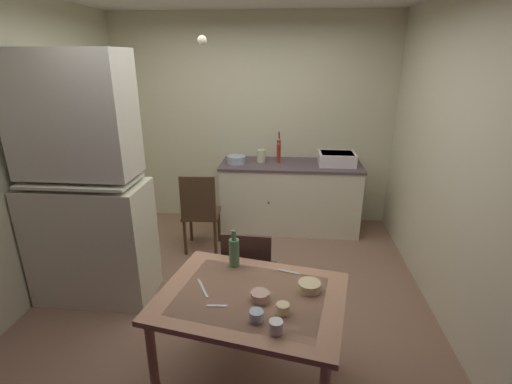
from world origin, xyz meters
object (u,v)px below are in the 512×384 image
Objects in this scene: chair_by_counter at (200,211)px; glass_bottle at (234,252)px; mixing_bowl_counter at (236,160)px; teacup_cream at (283,309)px; sink_basin at (337,159)px; dining_table at (251,308)px; serving_bowl_wide at (260,296)px; hutch_cabinet at (85,192)px; chair_far_side at (249,274)px; hand_pump at (279,149)px.

glass_bottle is (0.61, -1.51, 0.36)m from chair_by_counter.
teacup_cream is at bearing -76.47° from mixing_bowl_counter.
dining_table is (-0.79, -2.56, -0.30)m from sink_basin.
mixing_bowl_counter is at bearing 97.64° from glass_bottle.
serving_bowl_wide is 0.18m from teacup_cream.
hutch_cabinet is 1.88m from serving_bowl_wide.
glass_bottle is (1.38, -0.60, -0.17)m from hutch_cabinet.
glass_bottle is at bearing -23.65° from hutch_cabinet.
mixing_bowl_counter is 2.60m from serving_bowl_wide.
dining_table is at bearing -65.79° from glass_bottle.
serving_bowl_wide is (-0.73, -2.60, -0.18)m from sink_basin.
sink_basin is at bearing 24.55° from chair_by_counter.
glass_bottle is (-0.35, 0.49, 0.08)m from teacup_cream.
chair_far_side is at bearing -11.35° from hutch_cabinet.
mixing_bowl_counter is 2.92× the size of teacup_cream.
chair_by_counter is at bearing 113.45° from serving_bowl_wide.
teacup_cream is (-0.59, -2.71, -0.18)m from sink_basin.
hand_pump reaches higher than sink_basin.
glass_bottle is at bearing -68.07° from chair_by_counter.
chair_by_counter reaches higher than serving_bowl_wide.
mixing_bowl_counter is at bearing 100.83° from chair_far_side.
sink_basin is 2.70m from serving_bowl_wide.
chair_by_counter is at bearing -115.89° from mixing_bowl_counter.
sink_basin is 0.50× the size of chair_far_side.
sink_basin is at bearing 67.13° from glass_bottle.
serving_bowl_wide is at bearing -60.80° from glass_bottle.
chair_far_side is at bearing -114.58° from sink_basin.
serving_bowl_wide is at bearing -78.87° from mixing_bowl_counter.
hand_pump is at bearing 84.27° from glass_bottle.
chair_far_side is at bearing -79.17° from mixing_bowl_counter.
teacup_cream is (0.96, -2.00, 0.28)m from chair_by_counter.
teacup_cream reaches higher than dining_table.
chair_by_counter is 3.45× the size of glass_bottle.
glass_bottle is at bearing 119.20° from serving_bowl_wide.
mixing_bowl_counter is at bearing 101.13° from serving_bowl_wide.
chair_by_counter is (0.77, 0.91, -0.53)m from hutch_cabinet.
chair_far_side reaches higher than teacup_cream.
hand_pump is at bearing 46.04° from hutch_cabinet.
mixing_bowl_counter is 1.98× the size of serving_bowl_wide.
dining_table is 0.14m from serving_bowl_wide.
sink_basin is 2.78m from teacup_cream.
glass_bottle reaches higher than mixing_bowl_counter.
chair_far_side reaches higher than serving_bowl_wide.
dining_table is at bearing -67.65° from chair_by_counter.
glass_bottle is (-0.94, -2.22, -0.10)m from sink_basin.
sink_basin reaches higher than chair_far_side.
teacup_cream is (0.14, -0.11, 0.00)m from serving_bowl_wide.
teacup_cream is at bearing -64.41° from chair_by_counter.
hand_pump is 2.63m from dining_table.
serving_bowl_wide is (0.06, -0.04, 0.12)m from dining_table.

